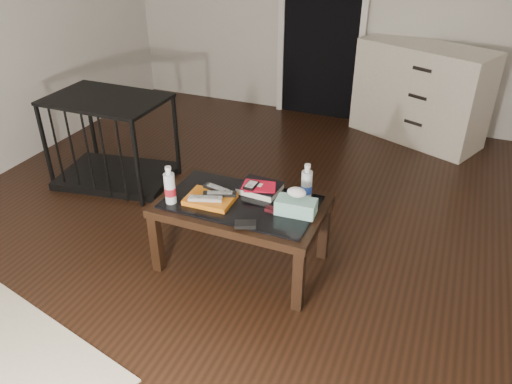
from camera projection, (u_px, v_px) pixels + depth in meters
ground at (270, 247)px, 3.37m from camera, size 5.00×5.00×0.00m
doorway at (322, 17)px, 4.95m from camera, size 0.90×0.08×2.07m
coffee_table at (241, 210)px, 3.03m from camera, size 1.00×0.60×0.46m
dresser at (421, 93)px, 4.70m from camera, size 1.30×0.94×0.90m
pet_crate at (114, 154)px, 4.07m from camera, size 0.99×0.74×0.71m
magazines at (210, 199)px, 2.99m from camera, size 0.29×0.22×0.03m
remote_silver at (205, 198)px, 2.94m from camera, size 0.21×0.11×0.02m
remote_black_front at (220, 194)px, 2.99m from camera, size 0.20×0.12×0.02m
remote_black_back at (218, 189)px, 3.04m from camera, size 0.21×0.09×0.02m
textbook at (260, 188)px, 3.08m from camera, size 0.26×0.22×0.05m
dvd_mailers at (258, 185)px, 3.06m from camera, size 0.21×0.17×0.01m
ipod at (251, 185)px, 3.04m from camera, size 0.07×0.11×0.02m
flip_phone at (273, 210)px, 2.89m from camera, size 0.09×0.05×0.02m
wallet at (245, 224)px, 2.76m from camera, size 0.14×0.11×0.02m
water_bottle_left at (170, 185)px, 2.92m from camera, size 0.08×0.08×0.24m
water_bottle_right at (307, 182)px, 2.95m from camera, size 0.08×0.08×0.24m
tissue_box at (296, 207)px, 2.85m from camera, size 0.24×0.13×0.09m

